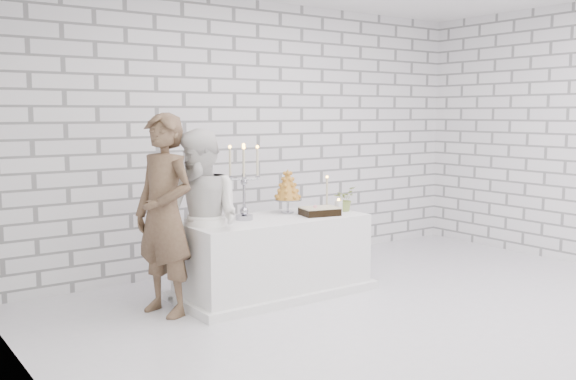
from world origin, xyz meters
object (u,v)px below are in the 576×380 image
(cake_table, at_px, (274,256))
(groom, at_px, (164,215))
(bride, at_px, (202,221))
(croquembouche, at_px, (288,191))
(candelabra, at_px, (244,182))

(cake_table, height_order, groom, groom)
(cake_table, relative_size, groom, 1.03)
(groom, distance_m, bride, 0.33)
(bride, xyz_separation_m, croquembouche, (1.08, 0.22, 0.17))
(croquembouche, bearing_deg, bride, -168.40)
(groom, bearing_deg, croquembouche, 76.93)
(bride, xyz_separation_m, candelabra, (0.51, 0.12, 0.30))
(cake_table, distance_m, bride, 0.91)
(cake_table, distance_m, groom, 1.22)
(bride, bearing_deg, croquembouche, 83.49)
(bride, distance_m, croquembouche, 1.12)
(bride, height_order, croquembouche, bride)
(bride, bearing_deg, candelabra, 85.32)
(croquembouche, bearing_deg, candelabra, -170.05)
(croquembouche, bearing_deg, groom, -175.30)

